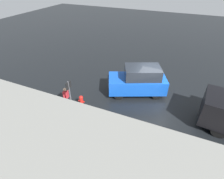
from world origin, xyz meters
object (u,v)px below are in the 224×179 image
object	(u,v)px
fire_hydrant	(81,101)
sign_post	(70,94)
moving_hatchback	(138,81)
pedestrian	(66,95)

from	to	relation	value
fire_hydrant	sign_post	distance (m)	1.50
moving_hatchback	pedestrian	world-z (taller)	moving_hatchback
fire_hydrant	sign_post	size ratio (longest dim) A/B	0.33
moving_hatchback	pedestrian	bearing A→B (deg)	37.45
fire_hydrant	sign_post	xyz separation A→B (m)	(0.05, 0.93, 1.18)
pedestrian	sign_post	size ratio (longest dim) A/B	0.51
moving_hatchback	pedestrian	distance (m)	4.96
moving_hatchback	fire_hydrant	size ratio (longest dim) A/B	5.30
moving_hatchback	sign_post	size ratio (longest dim) A/B	1.77
fire_hydrant	pedestrian	size ratio (longest dim) A/B	0.66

